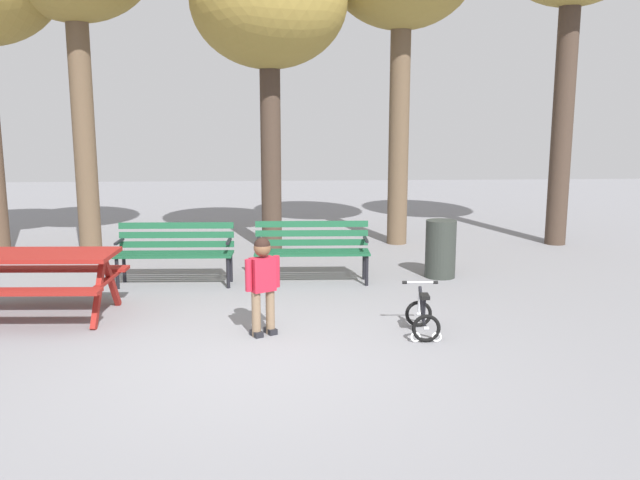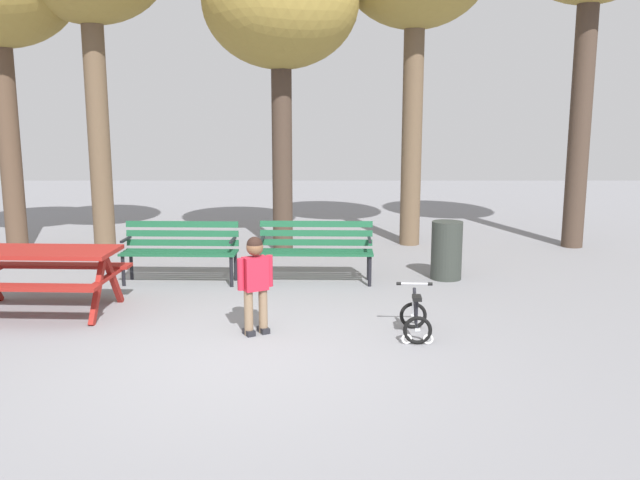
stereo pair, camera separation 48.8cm
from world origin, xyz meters
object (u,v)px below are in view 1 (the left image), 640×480
picnic_table (36,268)px  park_bench_far_left (175,248)px  park_bench_left (312,246)px  trash_bin (441,249)px  child_standing (263,278)px  kids_bicycle (422,316)px

picnic_table → park_bench_far_left: park_bench_far_left is taller
picnic_table → park_bench_left: (3.26, 1.51, -0.08)m
park_bench_left → trash_bin: (1.87, 0.16, -0.09)m
park_bench_left → trash_bin: park_bench_left is taller
park_bench_far_left → park_bench_left: (1.90, 0.02, 0.00)m
park_bench_left → child_standing: 2.41m
trash_bin → child_standing: bearing=-135.2°
park_bench_left → child_standing: (-0.63, -2.32, 0.12)m
picnic_table → trash_bin: bearing=18.1°
park_bench_left → trash_bin: 1.88m
child_standing → picnic_table: bearing=162.9°
kids_bicycle → child_standing: bearing=177.3°
park_bench_far_left → kids_bicycle: (2.97, -2.38, -0.31)m
trash_bin → picnic_table: bearing=-161.9°
park_bench_far_left → picnic_table: bearing=-132.5°
picnic_table → child_standing: child_standing is taller
picnic_table → child_standing: bearing=-17.1°
park_bench_far_left → child_standing: size_ratio=1.51×
picnic_table → park_bench_left: 3.60m
picnic_table → park_bench_left: size_ratio=1.15×
picnic_table → trash_bin: (5.14, 1.68, -0.17)m
park_bench_left → kids_bicycle: (1.07, -2.40, -0.31)m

